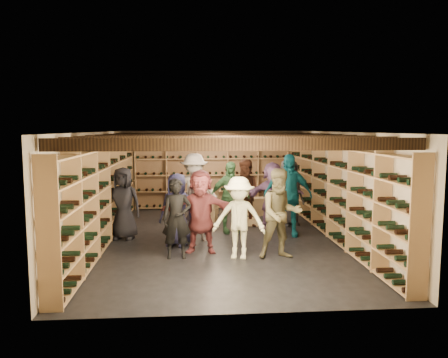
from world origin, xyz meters
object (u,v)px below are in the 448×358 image
at_px(person_0, 123,203).
at_px(person_12, 289,193).
at_px(person_10, 230,197).
at_px(person_4, 288,195).
at_px(person_11, 272,195).
at_px(person_1, 177,219).
at_px(person_3, 239,218).
at_px(person_7, 198,206).
at_px(crate_stack_left, 208,205).
at_px(crate_loose, 249,222).
at_px(person_2, 281,214).
at_px(person_6, 177,210).
at_px(person_8, 247,193).
at_px(person_5, 201,211).
at_px(person_9, 194,190).
at_px(crate_stack_right, 256,206).

relative_size(person_0, person_12, 0.96).
relative_size(person_10, person_12, 1.01).
bearing_deg(person_4, person_0, -174.52).
distance_m(person_11, person_12, 0.55).
xyz_separation_m(person_1, person_3, (1.18, -0.11, 0.02)).
xyz_separation_m(person_4, person_7, (-2.09, -0.34, -0.17)).
distance_m(person_10, person_12, 1.72).
distance_m(crate_stack_left, crate_loose, 1.25).
relative_size(person_2, person_4, 0.91).
bearing_deg(person_1, person_11, 42.58).
height_order(person_6, person_7, person_7).
height_order(crate_stack_left, person_8, person_8).
bearing_deg(crate_stack_left, person_5, -94.87).
bearing_deg(person_4, person_2, -101.68).
relative_size(person_2, person_3, 1.10).
bearing_deg(person_10, person_2, -81.62).
distance_m(crate_loose, person_11, 0.99).
bearing_deg(person_3, person_11, 80.52).
height_order(person_7, person_10, person_10).
xyz_separation_m(person_3, person_12, (1.59, 2.77, 0.06)).
height_order(person_7, person_11, person_11).
height_order(person_8, person_9, person_9).
distance_m(crate_loose, person_4, 1.63).
relative_size(person_4, person_10, 1.12).
bearing_deg(person_2, crate_stack_right, 82.92).
distance_m(person_6, person_7, 0.55).
height_order(person_0, person_2, person_2).
relative_size(person_0, person_4, 0.85).
relative_size(person_6, person_8, 0.90).
xyz_separation_m(crate_stack_left, person_10, (0.47, -1.38, 0.43)).
relative_size(crate_stack_right, person_9, 0.28).
bearing_deg(person_12, person_1, -156.07).
bearing_deg(person_4, person_1, -142.72).
distance_m(crate_loose, person_2, 3.02).
height_order(person_1, person_12, person_12).
bearing_deg(person_7, person_8, 25.64).
height_order(crate_stack_left, person_10, person_10).
bearing_deg(person_1, crate_stack_right, 58.34).
height_order(person_0, person_9, person_9).
bearing_deg(person_6, person_12, 53.04).
height_order(person_0, person_4, person_4).
xyz_separation_m(crate_stack_right, person_7, (-1.72, -2.75, 0.52)).
bearing_deg(crate_loose, person_9, -176.51).
height_order(person_1, person_4, person_4).
distance_m(person_6, person_12, 3.30).
bearing_deg(crate_loose, crate_stack_right, 72.98).
bearing_deg(person_10, person_7, -148.05).
bearing_deg(crate_stack_right, person_3, -103.18).
height_order(person_3, person_11, person_11).
distance_m(crate_stack_right, person_5, 4.03).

